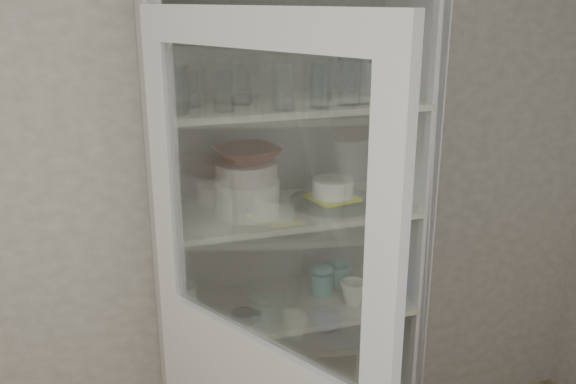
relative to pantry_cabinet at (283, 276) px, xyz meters
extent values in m
cube|color=gray|center=(-0.20, 0.16, 0.36)|extent=(3.60, 0.02, 2.60)
cube|color=silver|center=(-0.48, -0.06, 0.11)|extent=(0.03, 0.45, 2.10)
cube|color=silver|center=(0.48, -0.06, 0.11)|extent=(0.03, 0.45, 2.10)
cube|color=slate|center=(0.00, 0.15, 0.11)|extent=(1.00, 0.03, 2.10)
cube|color=beige|center=(0.00, -0.08, -0.09)|extent=(0.94, 0.42, 0.02)
cube|color=beige|center=(0.00, -0.08, 0.31)|extent=(0.94, 0.42, 0.02)
cube|color=beige|center=(0.00, -0.08, 0.71)|extent=(0.94, 0.42, 0.02)
cube|color=silver|center=(-0.28, -0.68, 1.01)|extent=(0.47, 0.81, 0.10)
cube|color=silver|center=(-0.48, -0.33, 0.56)|extent=(0.08, 0.10, 0.80)
cube|color=silver|center=(-0.09, -1.04, 0.56)|extent=(0.08, 0.10, 0.80)
cube|color=silver|center=(-0.28, -0.68, 0.56)|extent=(0.36, 0.64, 0.78)
cylinder|color=silver|center=(-0.41, -0.19, 0.79)|extent=(0.08, 0.08, 0.14)
cylinder|color=silver|center=(-0.26, -0.19, 0.79)|extent=(0.08, 0.08, 0.14)
cylinder|color=silver|center=(-0.07, -0.22, 0.79)|extent=(0.08, 0.08, 0.15)
cylinder|color=silver|center=(0.06, -0.22, 0.79)|extent=(0.07, 0.07, 0.13)
cylinder|color=silver|center=(0.26, -0.19, 0.80)|extent=(0.08, 0.08, 0.15)
cylinder|color=silver|center=(0.18, -0.20, 0.80)|extent=(0.08, 0.08, 0.15)
cylinder|color=silver|center=(0.37, -0.23, 0.79)|extent=(0.07, 0.07, 0.14)
cylinder|color=silver|center=(-0.35, -0.07, 0.78)|extent=(0.08, 0.08, 0.13)
cylinder|color=silver|center=(-0.23, -0.05, 0.80)|extent=(0.08, 0.08, 0.15)
cylinder|color=silver|center=(-0.17, -0.08, 0.79)|extent=(0.09, 0.09, 0.14)
cylinder|color=silver|center=(0.13, -0.07, 0.79)|extent=(0.08, 0.08, 0.13)
cylinder|color=silver|center=(0.11, -0.09, 0.80)|extent=(0.09, 0.09, 0.15)
cylinder|color=white|center=(-0.17, -0.09, 0.38)|extent=(0.24, 0.24, 0.13)
cylinder|color=white|center=(-0.22, 0.07, 0.36)|extent=(0.20, 0.20, 0.07)
cylinder|color=beige|center=(-0.17, -0.09, 0.48)|extent=(0.24, 0.24, 0.07)
imported|color=#5D1F14|center=(-0.17, -0.09, 0.54)|extent=(0.27, 0.27, 0.06)
cylinder|color=silver|center=(0.17, -0.09, 0.33)|extent=(0.37, 0.37, 0.02)
cube|color=#FFF61E|center=(0.17, -0.09, 0.35)|extent=(0.19, 0.19, 0.01)
cylinder|color=white|center=(0.17, -0.09, 0.39)|extent=(0.17, 0.17, 0.07)
cylinder|color=#B5C3C3|center=(0.41, -0.08, 0.40)|extent=(0.13, 0.13, 0.16)
imported|color=#243EA1|center=(0.41, -0.13, -0.04)|extent=(0.14, 0.14, 0.09)
imported|color=teal|center=(0.24, -0.01, -0.03)|extent=(0.12, 0.12, 0.11)
imported|color=white|center=(0.24, -0.17, -0.03)|extent=(0.14, 0.14, 0.10)
cylinder|color=teal|center=(0.15, -0.05, -0.03)|extent=(0.09, 0.09, 0.09)
ellipsoid|color=teal|center=(0.15, -0.05, 0.02)|extent=(0.09, 0.09, 0.02)
cylinder|color=#AAA8B6|center=(-0.21, -0.16, -0.06)|extent=(0.09, 0.09, 0.04)
cylinder|color=white|center=(-0.41, -0.04, -0.02)|extent=(0.10, 0.10, 0.12)
cube|color=#AEAEAE|center=(0.06, -0.10, -0.45)|extent=(0.24, 0.20, 0.06)
cylinder|color=silver|center=(-0.39, -0.09, 0.79)|extent=(0.07, 0.07, 0.14)
cylinder|color=silver|center=(0.32, -0.15, 0.79)|extent=(0.07, 0.07, 0.13)
camera|label=1|loc=(-0.67, -2.14, 1.08)|focal=38.00mm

